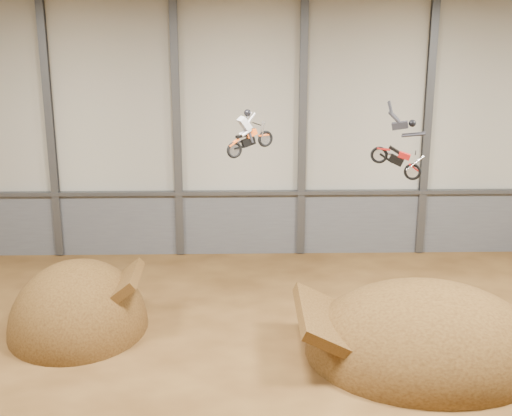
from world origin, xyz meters
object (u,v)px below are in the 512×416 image
at_px(landing_ramp, 424,353).
at_px(fmx_rider_b, 394,141).
at_px(takeoff_ramp, 79,328).
at_px(fmx_rider_a, 252,129).

distance_m(landing_ramp, fmx_rider_b, 8.85).
xyz_separation_m(takeoff_ramp, landing_ramp, (14.46, -2.54, 0.00)).
relative_size(takeoff_ramp, fmx_rider_b, 2.54).
xyz_separation_m(takeoff_ramp, fmx_rider_b, (12.77, -2.29, 8.69)).
bearing_deg(takeoff_ramp, landing_ramp, -9.95).
bearing_deg(takeoff_ramp, fmx_rider_a, -0.28).
height_order(fmx_rider_a, fmx_rider_b, fmx_rider_b).
relative_size(fmx_rider_a, fmx_rider_b, 0.78).
distance_m(fmx_rider_a, fmx_rider_b, 5.72).
xyz_separation_m(landing_ramp, fmx_rider_b, (-1.69, 0.25, 8.69)).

